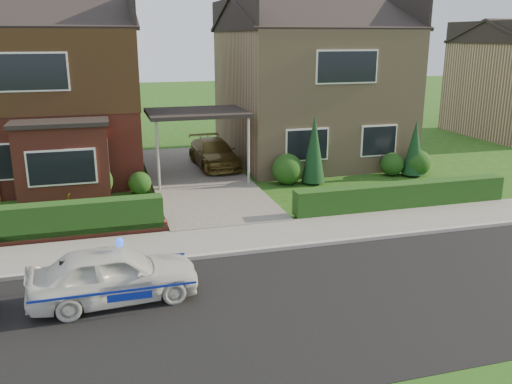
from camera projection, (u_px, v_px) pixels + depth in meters
name	position (u px, v px, depth m)	size (l,w,h in m)	color
ground	(290.00, 306.00, 11.55)	(120.00, 120.00, 0.00)	#1A4712
road	(290.00, 306.00, 11.55)	(60.00, 6.00, 0.02)	black
kerb	(252.00, 251.00, 14.35)	(60.00, 0.16, 0.12)	#9E9993
sidewalk	(242.00, 238.00, 15.32)	(60.00, 2.00, 0.10)	slate
driveway	(199.00, 178.00, 21.69)	(3.80, 12.00, 0.12)	#666059
house_left	(41.00, 81.00, 21.80)	(7.50, 9.53, 7.25)	brown
house_right	(309.00, 79.00, 25.00)	(7.50, 8.06, 7.25)	#9D8160
carport_link	(197.00, 114.00, 20.93)	(3.80, 3.00, 2.77)	black
dwarf_wall	(27.00, 239.00, 14.85)	(7.70, 0.25, 0.36)	brown
hedge_left	(28.00, 244.00, 15.04)	(7.50, 0.55, 0.90)	#113711
hedge_right	(401.00, 209.00, 18.03)	(7.50, 0.55, 0.80)	#113711
shrub_left_mid	(93.00, 182.00, 18.89)	(1.32, 1.32, 1.32)	#113711
shrub_left_near	(140.00, 183.00, 19.66)	(0.84, 0.84, 0.84)	#113711
shrub_right_near	(287.00, 169.00, 20.91)	(1.20, 1.20, 1.20)	#113711
shrub_right_mid	(392.00, 164.00, 22.26)	(0.96, 0.96, 0.96)	#113711
shrub_right_far	(418.00, 163.00, 22.23)	(1.08, 1.08, 1.08)	#113711
conifer_a	(314.00, 151.00, 20.80)	(0.90, 0.90, 2.60)	black
conifer_b	(414.00, 150.00, 22.02)	(0.90, 0.90, 2.20)	black
police_car	(114.00, 275.00, 11.63)	(3.31, 3.69, 1.39)	silver
driveway_car	(214.00, 153.00, 23.33)	(1.62, 3.98, 1.15)	brown
potted_plant_b	(66.00, 205.00, 17.31)	(0.31, 0.39, 0.71)	gray
potted_plant_c	(146.00, 213.00, 16.31)	(0.46, 0.46, 0.82)	gray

